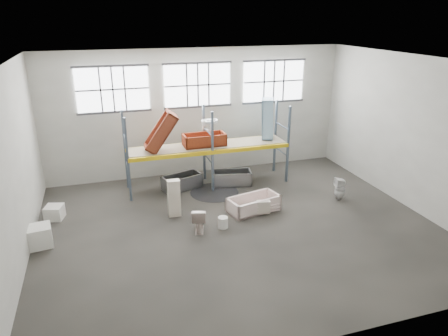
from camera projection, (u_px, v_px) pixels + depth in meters
name	position (u px, v px, depth m)	size (l,w,h in m)	color
floor	(238.00, 228.00, 12.77)	(12.00, 10.00, 0.10)	#4D4942
ceiling	(241.00, 59.00, 10.97)	(12.00, 10.00, 0.10)	silver
wall_back	(198.00, 112.00, 16.38)	(12.00, 0.10, 5.00)	#A7A69C
wall_front	(332.00, 234.00, 7.36)	(12.00, 0.10, 5.00)	#A7A79B
wall_left	(10.00, 173.00, 10.19)	(0.10, 10.00, 5.00)	#ACACA0
wall_right	(412.00, 133.00, 13.55)	(0.10, 10.00, 5.00)	#ACAB9F
window_left	(113.00, 89.00, 15.01)	(2.60, 0.04, 1.60)	white
window_mid	(198.00, 85.00, 15.89)	(2.60, 0.04, 1.60)	white
window_right	(274.00, 81.00, 16.78)	(2.60, 0.04, 1.60)	white
rack_upright_la	(128.00, 161.00, 13.98)	(0.08, 0.08, 3.00)	slate
rack_upright_lb	(125.00, 150.00, 15.05)	(0.08, 0.08, 3.00)	slate
rack_upright_ma	(213.00, 152.00, 14.81)	(0.08, 0.08, 3.00)	slate
rack_upright_mb	(204.00, 143.00, 15.89)	(0.08, 0.08, 3.00)	slate
rack_upright_ra	(288.00, 145.00, 15.65)	(0.08, 0.08, 3.00)	slate
rack_upright_rb	(275.00, 136.00, 16.72)	(0.08, 0.08, 3.00)	slate
rack_beam_front	(213.00, 152.00, 14.81)	(6.00, 0.10, 0.14)	yellow
rack_beam_back	(204.00, 143.00, 15.89)	(6.00, 0.10, 0.14)	yellow
shelf_deck	(208.00, 145.00, 15.32)	(5.90, 1.10, 0.03)	gray
wet_patch	(214.00, 192.00, 15.17)	(1.80, 1.80, 0.00)	black
bathtub_beige	(254.00, 204.00, 13.68)	(1.72, 0.81, 0.51)	#F9DBD3
cistern_spare	(263.00, 207.00, 13.40)	(0.45, 0.21, 0.43)	beige
sink_in_tub	(247.00, 209.00, 13.50)	(0.49, 0.49, 0.17)	beige
toilet_beige	(199.00, 219.00, 12.40)	(0.43, 0.76, 0.77)	beige
cistern_tall	(174.00, 198.00, 13.24)	(0.40, 0.26, 1.24)	#F0E2CA
toilet_white	(340.00, 189.00, 14.47)	(0.37, 0.38, 0.82)	white
steel_tub_left	(182.00, 182.00, 15.45)	(1.45, 0.67, 0.53)	#97999F
steel_tub_right	(232.00, 178.00, 15.79)	(1.48, 0.69, 0.54)	#A6A8AD
rust_tub_flat	(204.00, 140.00, 15.20)	(1.56, 0.73, 0.44)	#9C370E
rust_tub_tilted	(161.00, 132.00, 14.45)	(1.55, 0.72, 0.43)	brown
sink_on_shelf	(210.00, 133.00, 15.03)	(0.61, 0.47, 0.54)	silver
blue_tub_upright	(268.00, 119.00, 15.84)	(1.54, 0.72, 0.43)	#8FBAD8
bucket	(223.00, 222.00, 12.62)	(0.30, 0.30, 0.35)	white
carton_near	(38.00, 236.00, 11.58)	(0.71, 0.61, 0.61)	white
carton_far	(54.00, 212.00, 13.17)	(0.53, 0.53, 0.44)	silver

